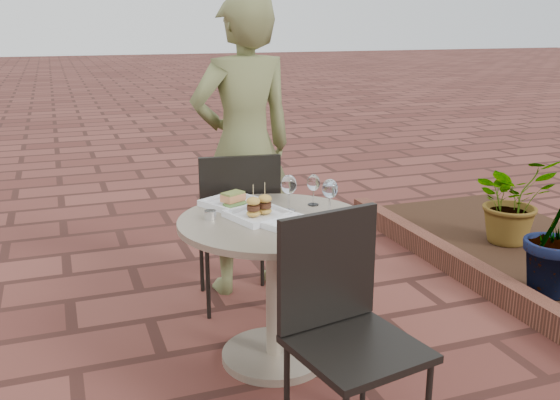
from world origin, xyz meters
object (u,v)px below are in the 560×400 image
object	(u,v)px
diner	(244,148)
plate_sliders	(259,211)
plate_tuna	(293,224)
cafe_table	(274,268)
plate_salmon	(233,202)
chair_far	(238,218)
chair_near	(343,314)

from	to	relation	value
diner	plate_sliders	size ratio (longest dim) A/B	5.50
diner	plate_tuna	size ratio (longest dim) A/B	5.91
cafe_table	diner	world-z (taller)	diner
diner	plate_salmon	world-z (taller)	diner
cafe_table	diner	distance (m)	0.99
diner	plate_sliders	world-z (taller)	diner
diner	cafe_table	bearing A→B (deg)	74.65
plate_sliders	plate_tuna	distance (m)	0.21
plate_sliders	plate_salmon	bearing A→B (deg)	104.42
plate_sliders	cafe_table	bearing A→B (deg)	-36.03
plate_salmon	plate_sliders	world-z (taller)	plate_sliders
chair_far	cafe_table	bearing A→B (deg)	97.57
plate_tuna	chair_far	bearing A→B (deg)	93.31
cafe_table	plate_salmon	bearing A→B (deg)	113.17
diner	chair_near	bearing A→B (deg)	79.51
chair_far	plate_salmon	distance (m)	0.41
plate_salmon	plate_tuna	bearing A→B (deg)	-68.81
plate_sliders	diner	bearing A→B (deg)	77.90
plate_salmon	chair_near	bearing A→B (deg)	-80.47
cafe_table	plate_tuna	xyz separation A→B (m)	(0.04, -0.14, 0.26)
diner	plate_salmon	distance (m)	0.68
plate_sliders	plate_tuna	size ratio (longest dim) A/B	1.07
plate_salmon	plate_tuna	size ratio (longest dim) A/B	1.13
chair_far	plate_tuna	xyz separation A→B (m)	(0.04, -0.75, 0.19)
chair_far	chair_near	distance (m)	1.28
chair_near	diner	distance (m)	1.61
cafe_table	plate_sliders	xyz separation A→B (m)	(-0.06, 0.04, 0.28)
chair_far	plate_salmon	bearing A→B (deg)	78.03
cafe_table	chair_near	bearing A→B (deg)	-86.53
chair_far	plate_salmon	world-z (taller)	chair_far
chair_far	plate_tuna	bearing A→B (deg)	100.82
diner	plate_salmon	bearing A→B (deg)	61.05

